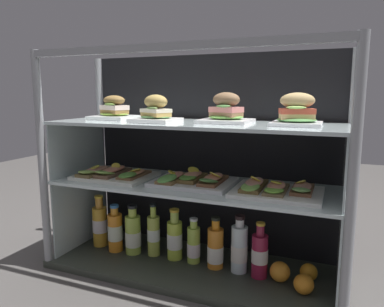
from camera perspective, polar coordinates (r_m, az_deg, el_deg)
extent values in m
cube|color=#454240|center=(1.69, 0.00, -18.29)|extent=(6.00, 6.00, 0.02)
cube|color=#31362E|center=(1.67, 0.00, -17.50)|extent=(1.26, 0.46, 0.03)
cylinder|color=gray|center=(1.69, -22.57, -1.46)|extent=(0.03, 0.03, 0.95)
cylinder|color=gray|center=(1.21, 23.96, -5.64)|extent=(0.03, 0.03, 0.95)
cylinder|color=gray|center=(2.00, -14.13, 0.59)|extent=(0.03, 0.03, 0.95)
cylinder|color=gray|center=(1.62, 23.59, -1.96)|extent=(0.03, 0.03, 0.95)
cube|color=gray|center=(1.31, -3.63, 16.49)|extent=(1.23, 0.03, 0.03)
cube|color=black|center=(1.73, 2.81, 0.02)|extent=(1.19, 0.01, 0.92)
cube|color=silver|center=(1.89, -17.08, -8.45)|extent=(0.01, 0.39, 0.35)
cube|color=silver|center=(1.49, 22.23, -13.60)|extent=(0.01, 0.39, 0.35)
cube|color=silver|center=(1.54, 0.00, -5.04)|extent=(1.21, 0.40, 0.01)
cube|color=silver|center=(1.82, -17.55, 0.95)|extent=(0.01, 0.39, 0.25)
cube|color=silver|center=(1.41, 23.02, -1.76)|extent=(0.01, 0.39, 0.25)
cube|color=silver|center=(1.50, 0.00, 4.69)|extent=(1.21, 0.40, 0.01)
cube|color=white|center=(1.72, -12.12, 5.59)|extent=(0.19, 0.19, 0.02)
ellipsoid|color=olive|center=(1.72, -12.13, 6.12)|extent=(0.14, 0.12, 0.02)
cube|color=olive|center=(1.72, -12.15, 6.47)|extent=(0.14, 0.11, 0.02)
cube|color=beige|center=(1.72, -12.17, 7.11)|extent=(0.14, 0.12, 0.02)
ellipsoid|color=olive|center=(1.69, -12.84, 7.55)|extent=(0.08, 0.05, 0.02)
ellipsoid|color=olive|center=(1.72, -12.21, 8.22)|extent=(0.15, 0.12, 0.04)
cube|color=white|center=(1.51, -5.70, 5.25)|extent=(0.18, 0.18, 0.02)
ellipsoid|color=#66A256|center=(1.51, -5.71, 5.79)|extent=(0.13, 0.11, 0.01)
cube|color=tan|center=(1.51, -5.72, 6.16)|extent=(0.14, 0.12, 0.02)
cube|color=#F1E7C8|center=(1.51, -5.73, 6.77)|extent=(0.14, 0.13, 0.02)
ellipsoid|color=#628445|center=(1.48, -6.36, 7.15)|extent=(0.08, 0.06, 0.01)
ellipsoid|color=#A58846|center=(1.51, -5.75, 8.15)|extent=(0.15, 0.13, 0.06)
cube|color=white|center=(1.49, 5.38, 5.14)|extent=(0.20, 0.20, 0.01)
ellipsoid|color=#65A746|center=(1.49, 5.38, 5.75)|extent=(0.14, 0.12, 0.02)
cube|color=#936E4A|center=(1.49, 5.39, 6.16)|extent=(0.14, 0.11, 0.02)
cube|color=#D57D77|center=(1.49, 5.40, 6.93)|extent=(0.14, 0.12, 0.02)
ellipsoid|color=#578C46|center=(1.45, 5.00, 7.46)|extent=(0.08, 0.05, 0.01)
ellipsoid|color=brown|center=(1.48, 5.43, 8.48)|extent=(0.14, 0.12, 0.06)
cube|color=white|center=(1.40, 16.15, 4.53)|extent=(0.18, 0.18, 0.01)
ellipsoid|color=#518E49|center=(1.40, 16.18, 5.12)|extent=(0.15, 0.12, 0.02)
cube|color=tan|center=(1.40, 16.20, 5.60)|extent=(0.14, 0.10, 0.02)
cube|color=#BF4A33|center=(1.40, 16.24, 6.43)|extent=(0.14, 0.10, 0.02)
ellipsoid|color=#A1D667|center=(1.37, 16.12, 6.97)|extent=(0.08, 0.04, 0.01)
ellipsoid|color=tan|center=(1.40, 16.31, 8.04)|extent=(0.14, 0.10, 0.06)
cube|color=white|center=(1.69, -11.93, -3.47)|extent=(0.33, 0.26, 0.02)
cube|color=brown|center=(1.72, -14.90, -2.85)|extent=(0.08, 0.20, 0.01)
ellipsoid|color=#97BF57|center=(1.67, -16.18, -2.82)|extent=(0.08, 0.11, 0.03)
ellipsoid|color=#F4A88D|center=(1.72, -14.92, -2.40)|extent=(0.06, 0.16, 0.01)
cylinder|color=#EDE149|center=(1.71, -15.13, -2.10)|extent=(0.06, 0.06, 0.02)
cube|color=brown|center=(1.68, -12.29, -3.00)|extent=(0.08, 0.20, 0.01)
ellipsoid|color=#8EBF53|center=(1.63, -13.52, -2.96)|extent=(0.09, 0.12, 0.04)
ellipsoid|color=#EF9578|center=(1.68, -12.32, -2.44)|extent=(0.06, 0.16, 0.02)
cylinder|color=yellow|center=(1.69, -11.94, -1.94)|extent=(0.05, 0.05, 0.02)
cube|color=brown|center=(1.64, -9.10, -3.34)|extent=(0.08, 0.19, 0.01)
ellipsoid|color=#62A543|center=(1.59, -10.15, -3.35)|extent=(0.08, 0.10, 0.02)
ellipsoid|color=#F1A77A|center=(1.63, -9.11, -2.96)|extent=(0.06, 0.15, 0.01)
cylinder|color=#EDDE49|center=(1.63, -8.95, -2.68)|extent=(0.06, 0.06, 0.02)
cube|color=white|center=(1.53, 0.24, -4.58)|extent=(0.33, 0.26, 0.02)
cube|color=brown|center=(1.54, -2.96, -3.93)|extent=(0.08, 0.20, 0.01)
ellipsoid|color=#66B14E|center=(1.49, -3.96, -3.95)|extent=(0.09, 0.11, 0.03)
ellipsoid|color=#F4977E|center=(1.54, -2.97, -3.47)|extent=(0.06, 0.16, 0.01)
cylinder|color=yellow|center=(1.55, -3.09, -3.04)|extent=(0.05, 0.05, 0.02)
cube|color=brown|center=(1.54, 0.12, -3.89)|extent=(0.08, 0.17, 0.02)
ellipsoid|color=#5D9937|center=(1.49, -0.63, -3.80)|extent=(0.07, 0.09, 0.02)
ellipsoid|color=#F1A17D|center=(1.54, 0.12, -3.29)|extent=(0.06, 0.14, 0.02)
cylinder|color=yellow|center=(1.56, 0.22, -2.67)|extent=(0.07, 0.07, 0.02)
cube|color=brown|center=(1.50, 3.41, -4.27)|extent=(0.08, 0.20, 0.01)
ellipsoid|color=#5A9948|center=(1.45, 2.66, -4.31)|extent=(0.09, 0.11, 0.04)
ellipsoid|color=#F29E81|center=(1.50, 3.41, -3.71)|extent=(0.06, 0.16, 0.02)
cylinder|color=yellow|center=(1.48, 3.67, -3.41)|extent=(0.07, 0.07, 0.03)
cube|color=white|center=(1.42, 13.30, -5.97)|extent=(0.33, 0.26, 0.02)
cube|color=brown|center=(1.44, 9.75, -5.08)|extent=(0.08, 0.20, 0.01)
ellipsoid|color=#7BB24C|center=(1.38, 9.21, -5.17)|extent=(0.07, 0.11, 0.02)
ellipsoid|color=#E9A38E|center=(1.43, 9.77, -4.46)|extent=(0.06, 0.16, 0.02)
cylinder|color=yellow|center=(1.43, 10.02, -4.04)|extent=(0.06, 0.06, 0.03)
cube|color=brown|center=(1.41, 13.17, -5.56)|extent=(0.08, 0.18, 0.01)
ellipsoid|color=#71B139|center=(1.35, 12.81, -5.64)|extent=(0.08, 0.10, 0.02)
ellipsoid|color=#EC987A|center=(1.40, 13.19, -4.96)|extent=(0.06, 0.15, 0.02)
cylinder|color=yellow|center=(1.40, 13.15, -4.45)|extent=(0.06, 0.06, 0.01)
cube|color=brown|center=(1.43, 17.01, -5.46)|extent=(0.08, 0.17, 0.01)
ellipsoid|color=#85BE62|center=(1.38, 16.83, -5.50)|extent=(0.07, 0.09, 0.03)
ellipsoid|color=#E4A08A|center=(1.43, 17.04, -4.97)|extent=(0.06, 0.14, 0.01)
cylinder|color=#EED949|center=(1.45, 16.79, -4.35)|extent=(0.05, 0.05, 0.02)
cylinder|color=gold|center=(1.87, -14.31, -11.08)|extent=(0.07, 0.07, 0.19)
cylinder|color=silver|center=(1.87, -14.31, -10.91)|extent=(0.07, 0.07, 0.06)
cylinder|color=gold|center=(1.83, -14.46, -7.54)|extent=(0.04, 0.04, 0.05)
cylinder|color=gold|center=(1.83, -14.50, -6.63)|extent=(0.04, 0.04, 0.01)
cylinder|color=orange|center=(1.80, -12.02, -12.10)|extent=(0.07, 0.07, 0.18)
cylinder|color=silver|center=(1.80, -12.03, -12.06)|extent=(0.07, 0.07, 0.07)
cylinder|color=orange|center=(1.76, -12.14, -8.87)|extent=(0.04, 0.04, 0.03)
cylinder|color=#3371B7|center=(1.75, -12.17, -8.14)|extent=(0.04, 0.04, 0.01)
cylinder|color=#B1D04C|center=(1.75, -9.31, -12.54)|extent=(0.07, 0.07, 0.18)
cylinder|color=silver|center=(1.76, -9.30, -13.11)|extent=(0.07, 0.07, 0.07)
cylinder|color=#BBD451|center=(1.72, -9.41, -9.14)|extent=(0.04, 0.04, 0.04)
cylinder|color=black|center=(1.71, -9.43, -8.28)|extent=(0.04, 0.04, 0.01)
cylinder|color=#BAC94F|center=(1.72, -6.08, -12.80)|extent=(0.06, 0.06, 0.18)
cylinder|color=white|center=(1.72, -6.08, -12.60)|extent=(0.06, 0.06, 0.05)
cylinder|color=#B2CD48|center=(1.68, -6.15, -9.12)|extent=(0.03, 0.03, 0.05)
cylinder|color=black|center=(1.67, -6.17, -8.13)|extent=(0.03, 0.03, 0.01)
cylinder|color=#C0D842|center=(1.68, -2.75, -13.52)|extent=(0.07, 0.07, 0.17)
cylinder|color=silver|center=(1.68, -2.75, -13.56)|extent=(0.07, 0.07, 0.07)
cylinder|color=#B8D256|center=(1.64, -2.78, -9.97)|extent=(0.04, 0.04, 0.05)
cylinder|color=gold|center=(1.63, -2.79, -8.97)|extent=(0.04, 0.04, 0.01)
cylinder|color=#B2D24C|center=(1.65, 0.25, -14.22)|extent=(0.06, 0.06, 0.16)
cylinder|color=silver|center=(1.66, 0.25, -14.91)|extent=(0.06, 0.06, 0.06)
cylinder|color=#B3DA52|center=(1.61, 0.25, -11.09)|extent=(0.03, 0.03, 0.03)
cylinder|color=silver|center=(1.61, 0.26, -10.37)|extent=(0.04, 0.04, 0.01)
cylinder|color=orange|center=(1.61, 3.72, -14.68)|extent=(0.07, 0.07, 0.17)
cylinder|color=white|center=(1.62, 3.71, -15.50)|extent=(0.07, 0.07, 0.07)
cylinder|color=orange|center=(1.57, 3.76, -11.12)|extent=(0.03, 0.03, 0.04)
cylinder|color=black|center=(1.56, 3.77, -10.21)|extent=(0.04, 0.04, 0.01)
cylinder|color=white|center=(1.58, 7.47, -14.74)|extent=(0.07, 0.07, 0.20)
cylinder|color=white|center=(1.58, 7.46, -15.27)|extent=(0.07, 0.07, 0.07)
cylinder|color=silver|center=(1.53, 7.56, -10.81)|extent=(0.04, 0.04, 0.03)
cylinder|color=black|center=(1.53, 7.58, -9.94)|extent=(0.04, 0.04, 0.02)
cylinder|color=maroon|center=(1.56, 10.66, -15.58)|extent=(0.07, 0.07, 0.18)
cylinder|color=silver|center=(1.55, 10.66, -15.49)|extent=(0.07, 0.07, 0.06)
cylinder|color=maroon|center=(1.51, 10.79, -11.77)|extent=(0.03, 0.03, 0.04)
cylinder|color=gold|center=(1.50, 10.82, -10.81)|extent=(0.04, 0.04, 0.01)
sphere|color=orange|center=(1.59, 17.93, -17.41)|extent=(0.07, 0.07, 0.07)
sphere|color=orange|center=(1.56, 13.71, -17.67)|extent=(0.08, 0.08, 0.08)
sphere|color=orange|center=(1.50, 17.23, -19.08)|extent=(0.08, 0.08, 0.08)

